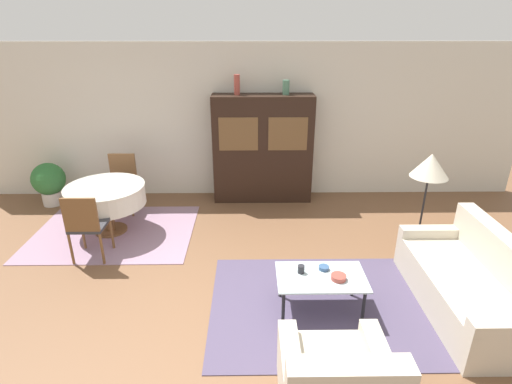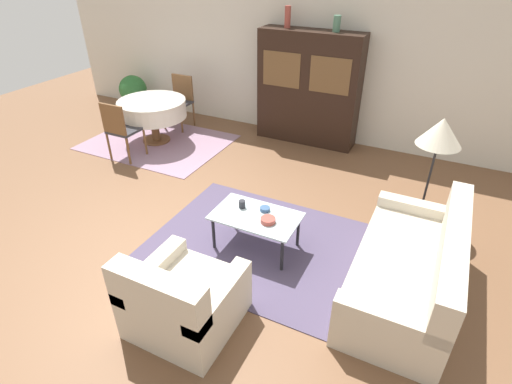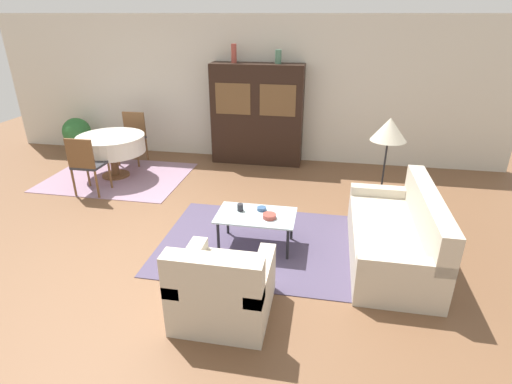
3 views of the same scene
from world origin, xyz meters
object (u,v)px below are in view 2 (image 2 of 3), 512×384
object	(u,v)px
coffee_table	(256,219)
bowl_small	(265,209)
couch	(410,271)
armchair	(182,301)
floor_lamp	(440,135)
cup	(242,204)
dining_chair_near	(120,128)
dining_chair_far	(180,98)
vase_tall	(288,17)
dining_table	(152,109)
vase_short	(337,24)
potted_plant	(133,91)
display_cabinet	(308,89)
bowl	(268,220)

from	to	relation	value
coffee_table	bowl_small	distance (m)	0.15
couch	armchair	world-z (taller)	couch
armchair	floor_lamp	distance (m)	3.30
cup	dining_chair_near	bearing A→B (deg)	159.82
dining_chair_near	dining_chair_far	distance (m)	1.60
armchair	vase_tall	size ratio (longest dim) A/B	2.70
dining_table	vase_tall	distance (m)	2.72
cup	vase_short	size ratio (longest dim) A/B	0.38
vase_tall	potted_plant	distance (m)	3.67
dining_chair_near	cup	size ratio (longest dim) A/B	10.51
display_cabinet	bowl	bearing A→B (deg)	-77.12
couch	coffee_table	size ratio (longest dim) A/B	1.97
display_cabinet	bowl	size ratio (longest dim) A/B	11.47
coffee_table	potted_plant	world-z (taller)	potted_plant
display_cabinet	vase_short	world-z (taller)	vase_short
couch	dining_chair_near	size ratio (longest dim) A/B	1.99
display_cabinet	floor_lamp	xyz separation A→B (m)	(2.18, -1.74, 0.26)
dining_chair_near	dining_chair_far	size ratio (longest dim) A/B	1.00
coffee_table	potted_plant	xyz separation A→B (m)	(-4.28, 2.89, 0.03)
couch	coffee_table	world-z (taller)	couch
armchair	dining_table	size ratio (longest dim) A/B	0.76
dining_chair_far	vase_short	world-z (taller)	vase_short
couch	vase_tall	world-z (taller)	vase_tall
bowl_small	vase_short	world-z (taller)	vase_short
dining_table	cup	size ratio (longest dim) A/B	12.76
bowl_small	potted_plant	xyz separation A→B (m)	(-4.33, 2.76, -0.03)
coffee_table	potted_plant	distance (m)	5.16
armchair	couch	bearing A→B (deg)	36.64
display_cabinet	bowl_small	xyz separation A→B (m)	(0.60, -2.98, -0.47)
coffee_table	vase_tall	distance (m)	3.65
armchair	vase_tall	distance (m)	4.83
bowl	cup	bearing A→B (deg)	161.54
dining_chair_far	floor_lamp	bearing A→B (deg)	164.10
bowl	vase_short	bearing A→B (deg)	96.23
dining_chair_far	bowl_small	world-z (taller)	dining_chair_far
floor_lamp	bowl	bearing A→B (deg)	-135.55
dining_chair_near	coffee_table	bearing A→B (deg)	-20.04
floor_lamp	couch	bearing A→B (deg)	-88.11
floor_lamp	display_cabinet	bearing A→B (deg)	141.36
potted_plant	armchair	bearing A→B (deg)	-45.02
armchair	vase_tall	xyz separation A→B (m)	(-0.90, 4.42, 1.73)
dining_chair_far	dining_chair_near	bearing A→B (deg)	90.00
vase_tall	coffee_table	bearing A→B (deg)	-72.50
dining_table	floor_lamp	size ratio (longest dim) A/B	0.83
armchair	dining_chair_far	world-z (taller)	dining_chair_far
dining_chair_near	potted_plant	xyz separation A→B (m)	(-1.35, 1.83, -0.12)
dining_table	vase_short	bearing A→B (deg)	24.36
potted_plant	coffee_table	bearing A→B (deg)	-34.07
vase_tall	potted_plant	bearing A→B (deg)	-176.18
bowl_small	potted_plant	distance (m)	5.13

